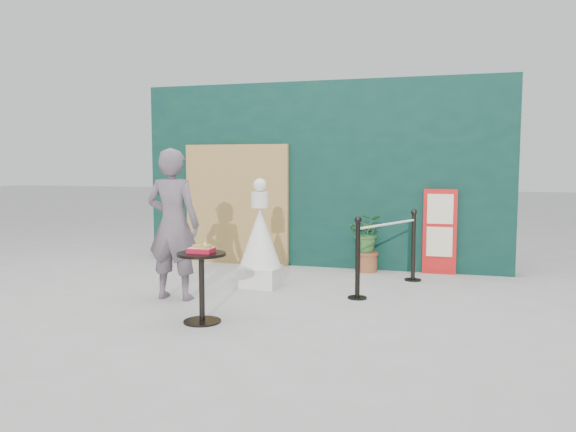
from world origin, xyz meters
The scene contains 10 objects.
ground centered at (0.00, 0.00, 0.00)m, with size 60.00×60.00×0.00m, color #ADAAA5.
back_wall centered at (0.00, 3.15, 1.50)m, with size 6.00×0.30×3.00m, color black.
bamboo_fence centered at (-1.40, 2.94, 1.00)m, with size 1.80×0.08×2.00m, color tan.
woman centered at (-1.24, 0.39, 0.94)m, with size 0.68×0.45×1.87m, color #685962.
menu_board centered at (1.90, 2.95, 0.65)m, with size 0.50×0.07×1.30m.
statue centered at (-0.44, 1.36, 0.61)m, with size 0.58×0.58×1.49m.
cafe_table centered at (-0.47, -0.47, 0.50)m, with size 0.52×0.52×0.75m.
food_basket centered at (-0.47, -0.47, 0.79)m, with size 0.26×0.19×0.11m.
planter centered at (0.81, 2.82, 0.52)m, with size 0.53×0.46×0.90m.
stanchion_barrier centered at (1.25, 1.69, 0.49)m, with size 0.84×1.54×1.03m.
Camera 1 is at (2.03, -5.83, 1.69)m, focal length 35.00 mm.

